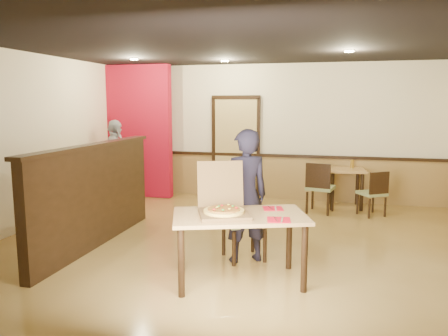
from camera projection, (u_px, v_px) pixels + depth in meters
The scene contains 24 objects.
floor at pixel (237, 252), 5.92m from camera, with size 7.00×7.00×0.00m, color #A48240.
ceiling at pixel (238, 39), 5.51m from camera, with size 7.00×7.00×0.00m, color black.
wall_back at pixel (274, 132), 9.07m from camera, with size 7.00×7.00×0.00m, color #F2E7BD.
wall_left at pixel (11, 143), 6.57m from camera, with size 7.00×7.00×0.00m, color #F2E7BD.
wainscot_back at pixel (273, 177), 9.18m from camera, with size 7.00×0.04×0.90m, color olive.
chair_rail_back at pixel (273, 155), 9.09m from camera, with size 7.00×0.06×0.06m, color black.
back_door at pixel (236, 148), 9.28m from camera, with size 0.90×0.06×2.10m, color #D5B86D.
booth_partition at pixel (95, 194), 6.11m from camera, with size 0.20×3.10×1.44m.
red_accent_panel at pixel (135, 132), 9.30m from camera, with size 1.60×0.20×2.78m, color maroon.
spot_a at pixel (134, 59), 7.80m from camera, with size 0.14×0.14×0.02m, color #FFF1B2.
spot_b at pixel (225, 61), 8.10m from camera, with size 0.14×0.14×0.02m, color #FFF1B2.
spot_c at pixel (349, 51), 6.61m from camera, with size 0.14×0.14×0.02m, color #FFF1B2.
main_table at pixel (240, 224), 4.85m from camera, with size 1.66×1.27×0.78m.
diner_chair at pixel (242, 216), 5.66m from camera, with size 0.69×0.69×1.02m.
side_chair_left at pixel (320, 186), 7.93m from camera, with size 0.55×0.55×0.94m.
side_chair_right at pixel (374, 192), 7.73m from camera, with size 0.56×0.56×0.82m.
side_table at pixel (345, 178), 8.40m from camera, with size 0.77×0.77×0.75m.
diner at pixel (245, 196), 5.47m from camera, with size 0.62×0.41×1.69m, color black.
passerby at pixel (116, 162), 8.72m from camera, with size 0.98×0.41×1.68m, color #9C9DA4.
pizza_box at pixel (223, 208), 4.81m from camera, with size 0.72×0.78×0.56m.
pizza at pixel (224, 211), 4.76m from camera, with size 0.44×0.44×0.03m, color #F0CD57.
napkin_near at pixel (279, 220), 4.59m from camera, with size 0.28×0.28×0.01m.
napkin_far at pixel (273, 208), 5.08m from camera, with size 0.28×0.28×0.01m.
condiment at pixel (352, 164), 8.44m from camera, with size 0.07×0.07×0.16m, color #846018.
Camera 1 is at (1.24, -5.56, 2.00)m, focal length 35.00 mm.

